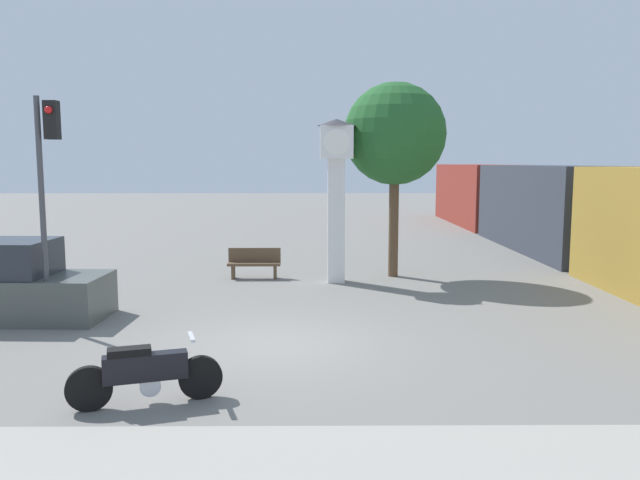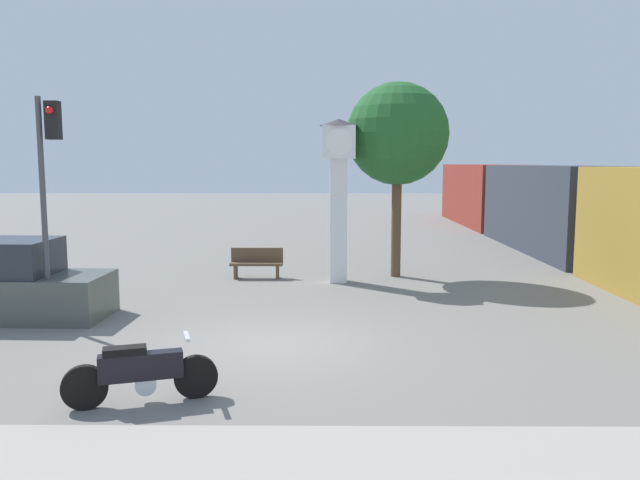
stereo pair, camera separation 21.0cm
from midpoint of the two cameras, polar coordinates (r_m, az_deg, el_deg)
The scene contains 8 objects.
ground_plane at distance 12.38m, azimuth -3.84°, elevation -9.47°, with size 120.00×120.00×0.00m, color slate.
motorcycle at distance 9.66m, azimuth -15.46°, elevation -11.59°, with size 2.16×0.82×0.98m.
clock_tower at distance 18.25m, azimuth 2.03°, elevation 5.93°, with size 1.13×1.13×4.78m.
freight_train at distance 26.76m, azimuth 20.73°, elevation 2.74°, with size 2.80×32.28×3.40m.
traffic_light at distance 14.44m, azimuth -23.24°, elevation 5.78°, with size 0.50×0.35×4.90m.
street_tree at distance 19.31m, azimuth 7.42°, elevation 9.53°, with size 3.10×3.10×5.94m.
bench at distance 19.18m, azimuth -5.49°, elevation -2.03°, with size 1.60×0.44×0.92m.
parked_car at distance 15.80m, azimuth -26.06°, elevation -3.75°, with size 4.26×1.95×1.80m.
Camera 2 is at (1.01, -11.83, 3.53)m, focal length 35.00 mm.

